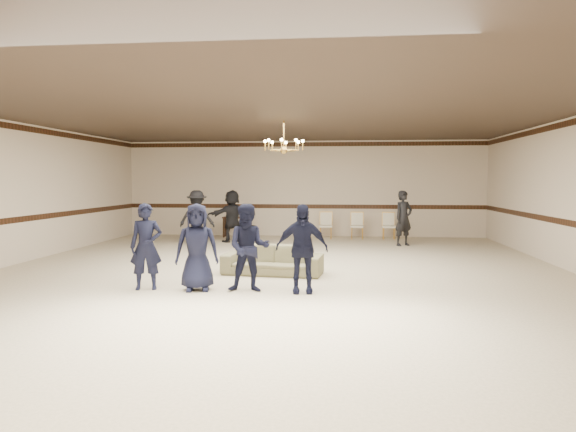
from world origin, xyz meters
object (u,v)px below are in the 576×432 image
object	(u,v)px
boy_a	(146,246)
adult_left	(197,217)
boy_d	(302,249)
boy_b	(197,247)
banquet_chair_left	(326,226)
chandelier	(284,135)
settee	(273,260)
banquet_chair_right	(389,226)
console_table	(235,227)
boy_c	(249,248)
adult_mid	(232,216)
adult_right	(404,218)
banquet_chair_mid	(357,226)

from	to	relation	value
boy_a	adult_left	size ratio (longest dim) A/B	0.94
boy_d	adult_left	xyz separation A→B (m)	(-3.56, 6.24, 0.05)
boy_b	banquet_chair_left	xyz separation A→B (m)	(1.96, 8.05, -0.32)
chandelier	settee	distance (m)	2.86
boy_b	banquet_chair_right	xyz separation A→B (m)	(3.96, 8.05, -0.32)
chandelier	console_table	xyz separation A→B (m)	(-2.22, 5.38, -2.54)
boy_c	adult_mid	bearing A→B (deg)	100.48
boy_d	settee	xyz separation A→B (m)	(-0.71, 1.66, -0.46)
adult_mid	adult_right	xyz separation A→B (m)	(5.10, -0.40, 0.00)
boy_c	adult_left	world-z (taller)	adult_left
adult_right	boy_b	bearing A→B (deg)	-156.30
settee	banquet_chair_right	distance (m)	7.01
chandelier	adult_left	world-z (taller)	chandelier
boy_c	banquet_chair_right	bearing A→B (deg)	65.41
banquet_chair_mid	console_table	size ratio (longest dim) A/B	1.06
chandelier	boy_b	bearing A→B (deg)	-112.31
boy_b	boy_a	bearing A→B (deg)	167.23
chandelier	console_table	bearing A→B (deg)	112.40
boy_a	banquet_chair_left	world-z (taller)	boy_a
chandelier	settee	size ratio (longest dim) A/B	0.47
boy_d	banquet_chair_right	distance (m)	8.34
boy_b	adult_mid	size ratio (longest dim) A/B	0.94
boy_a	adult_mid	xyz separation A→B (m)	(0.04, 6.94, 0.05)
banquet_chair_left	settee	bearing A→B (deg)	-99.39
boy_d	banquet_chair_left	world-z (taller)	boy_d
banquet_chair_mid	settee	bearing A→B (deg)	-101.36
boy_d	banquet_chair_mid	bearing A→B (deg)	76.51
boy_b	boy_c	world-z (taller)	same
boy_b	banquet_chair_left	world-z (taller)	boy_b
adult_left	adult_mid	world-z (taller)	same
boy_d	banquet_chair_right	xyz separation A→B (m)	(2.16, 8.05, -0.32)
banquet_chair_left	console_table	distance (m)	3.01
banquet_chair_left	banquet_chair_mid	size ratio (longest dim) A/B	1.00
banquet_chair_left	boy_c	bearing A→B (deg)	-99.11
banquet_chair_right	adult_left	bearing A→B (deg)	-159.79
boy_a	banquet_chair_right	distance (m)	9.41
boy_d	adult_mid	world-z (taller)	adult_mid
boy_c	banquet_chair_right	xyz separation A→B (m)	(3.06, 8.05, -0.32)
banquet_chair_left	chandelier	bearing A→B (deg)	-100.20
banquet_chair_left	banquet_chair_right	distance (m)	2.00
boy_b	boy_c	bearing A→B (deg)	-12.77
adult_mid	banquet_chair_right	distance (m)	4.96
adult_right	banquet_chair_mid	xyz separation A→B (m)	(-1.28, 1.51, -0.37)
boy_b	settee	xyz separation A→B (m)	(1.09, 1.66, -0.46)
boy_a	banquet_chair_right	xyz separation A→B (m)	(4.86, 8.05, -0.32)
boy_a	adult_right	distance (m)	8.32
chandelier	boy_a	size ratio (longest dim) A/B	0.63
boy_a	adult_mid	size ratio (longest dim) A/B	0.94
boy_a	chandelier	bearing A→B (deg)	40.28
adult_left	chandelier	bearing A→B (deg)	127.64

